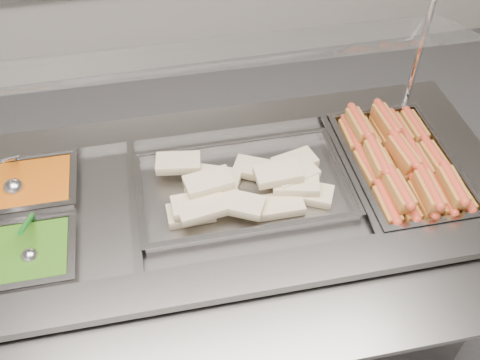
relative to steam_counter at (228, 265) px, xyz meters
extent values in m
cube|color=gray|center=(0.00, 0.00, -0.01)|extent=(1.77, 0.77, 0.85)
cube|color=slate|center=(-0.01, -0.34, 0.43)|extent=(1.83, 0.16, 0.03)
cube|color=slate|center=(0.01, 0.34, 0.43)|extent=(1.83, 0.16, 0.03)
cube|color=slate|center=(0.85, -0.02, 0.43)|extent=(0.14, 0.56, 0.03)
cube|color=black|center=(0.00, 0.00, 0.31)|extent=(1.59, 0.59, 0.02)
cube|color=slate|center=(0.42, -0.01, 0.44)|extent=(0.03, 0.55, 0.01)
cube|color=slate|center=(-0.29, 0.01, 0.44)|extent=(0.03, 0.55, 0.01)
cube|color=slate|center=(-0.01, -0.50, 0.39)|extent=(1.76, 0.28, 0.02)
cylinder|color=silver|center=(0.77, 0.30, 0.65)|extent=(0.02, 0.02, 0.43)
cube|color=silver|center=(0.00, 0.20, 0.81)|extent=(1.61, 0.32, 0.08)
cube|color=#B9500A|center=(-0.62, 0.15, 0.40)|extent=(0.28, 0.22, 0.09)
cube|color=#29630F|center=(-0.63, -0.13, 0.40)|extent=(0.28, 0.22, 0.09)
cube|color=#9F5B21|center=(0.48, -0.18, 0.42)|extent=(0.06, 0.15, 0.05)
cylinder|color=red|center=(0.48, -0.18, 0.44)|extent=(0.04, 0.16, 0.03)
cube|color=#9F5B21|center=(0.49, -0.01, 0.42)|extent=(0.05, 0.15, 0.05)
cylinder|color=red|center=(0.49, -0.01, 0.44)|extent=(0.03, 0.16, 0.03)
cube|color=#9F5B21|center=(0.49, 0.16, 0.42)|extent=(0.06, 0.15, 0.05)
cylinder|color=red|center=(0.49, 0.16, 0.44)|extent=(0.04, 0.16, 0.03)
cube|color=#9F5B21|center=(0.54, -0.18, 0.42)|extent=(0.05, 0.15, 0.05)
cylinder|color=red|center=(0.54, -0.18, 0.44)|extent=(0.03, 0.16, 0.03)
cube|color=#9F5B21|center=(0.55, -0.01, 0.42)|extent=(0.06, 0.15, 0.05)
cylinder|color=red|center=(0.55, -0.01, 0.44)|extent=(0.04, 0.16, 0.03)
cube|color=#9F5B21|center=(0.55, 0.16, 0.42)|extent=(0.05, 0.15, 0.05)
cylinder|color=red|center=(0.55, 0.16, 0.44)|extent=(0.03, 0.16, 0.03)
cube|color=#9F5B21|center=(0.60, -0.18, 0.42)|extent=(0.05, 0.15, 0.05)
cylinder|color=red|center=(0.60, -0.18, 0.44)|extent=(0.03, 0.16, 0.03)
cube|color=#9F5B21|center=(0.61, -0.01, 0.42)|extent=(0.05, 0.15, 0.05)
cylinder|color=red|center=(0.61, -0.01, 0.44)|extent=(0.03, 0.16, 0.03)
cube|color=#9F5B21|center=(0.61, 0.16, 0.42)|extent=(0.05, 0.15, 0.05)
cylinder|color=red|center=(0.61, 0.16, 0.44)|extent=(0.03, 0.16, 0.03)
cube|color=#9F5B21|center=(0.67, -0.18, 0.42)|extent=(0.05, 0.15, 0.05)
cylinder|color=red|center=(0.67, -0.18, 0.44)|extent=(0.03, 0.16, 0.03)
cube|color=#9F5B21|center=(0.67, -0.01, 0.42)|extent=(0.06, 0.15, 0.05)
cylinder|color=red|center=(0.67, -0.01, 0.44)|extent=(0.04, 0.16, 0.03)
cube|color=#9F5B21|center=(0.67, 0.16, 0.42)|extent=(0.05, 0.15, 0.05)
cylinder|color=red|center=(0.67, 0.16, 0.44)|extent=(0.03, 0.16, 0.03)
cube|color=#9F5B21|center=(0.73, -0.19, 0.42)|extent=(0.05, 0.15, 0.05)
cylinder|color=red|center=(0.73, -0.19, 0.44)|extent=(0.03, 0.16, 0.03)
cube|color=#9F5B21|center=(0.73, -0.02, 0.42)|extent=(0.05, 0.15, 0.05)
cylinder|color=red|center=(0.73, -0.02, 0.44)|extent=(0.03, 0.16, 0.03)
cube|color=#9F5B21|center=(0.73, 0.16, 0.42)|extent=(0.05, 0.15, 0.05)
cylinder|color=red|center=(0.73, 0.16, 0.44)|extent=(0.03, 0.16, 0.03)
cube|color=#9F5B21|center=(0.52, -0.17, 0.47)|extent=(0.05, 0.15, 0.05)
cylinder|color=red|center=(0.52, -0.17, 0.49)|extent=(0.03, 0.16, 0.03)
cube|color=#9F5B21|center=(0.51, -0.02, 0.47)|extent=(0.06, 0.15, 0.05)
cylinder|color=red|center=(0.51, -0.02, 0.49)|extent=(0.04, 0.16, 0.03)
cube|color=#9F5B21|center=(0.51, 0.16, 0.47)|extent=(0.05, 0.15, 0.05)
cylinder|color=red|center=(0.51, 0.16, 0.49)|extent=(0.03, 0.16, 0.03)
cube|color=#9F5B21|center=(0.61, -0.19, 0.47)|extent=(0.06, 0.15, 0.05)
cylinder|color=red|center=(0.61, -0.19, 0.49)|extent=(0.04, 0.16, 0.03)
cube|color=#9F5B21|center=(0.60, -0.01, 0.47)|extent=(0.06, 0.15, 0.05)
cylinder|color=red|center=(0.60, -0.01, 0.49)|extent=(0.04, 0.16, 0.03)
cube|color=#9F5B21|center=(0.62, 0.16, 0.47)|extent=(0.05, 0.15, 0.05)
cylinder|color=red|center=(0.62, 0.16, 0.49)|extent=(0.03, 0.16, 0.03)
cube|color=#9F5B21|center=(0.69, -0.19, 0.47)|extent=(0.06, 0.15, 0.05)
cylinder|color=red|center=(0.69, -0.19, 0.49)|extent=(0.04, 0.16, 0.03)
cube|color=beige|center=(-0.12, -0.08, 0.43)|extent=(0.15, 0.08, 0.03)
cube|color=beige|center=(-0.05, 0.00, 0.43)|extent=(0.17, 0.13, 0.03)
cube|color=beige|center=(0.26, -0.08, 0.43)|extent=(0.17, 0.14, 0.03)
cube|color=beige|center=(0.12, 0.06, 0.43)|extent=(0.17, 0.14, 0.03)
cube|color=beige|center=(-0.01, 0.05, 0.43)|extent=(0.17, 0.13, 0.03)
cube|color=beige|center=(0.15, -0.11, 0.43)|extent=(0.15, 0.09, 0.03)
cube|color=beige|center=(0.25, 0.07, 0.43)|extent=(0.16, 0.11, 0.03)
cube|color=beige|center=(-0.03, -0.05, 0.43)|extent=(0.17, 0.13, 0.03)
cube|color=beige|center=(0.03, -0.10, 0.46)|extent=(0.17, 0.14, 0.03)
cube|color=beige|center=(0.22, -0.06, 0.46)|extent=(0.16, 0.12, 0.03)
cube|color=beige|center=(0.23, -0.02, 0.46)|extent=(0.16, 0.12, 0.03)
cube|color=beige|center=(-0.13, 0.12, 0.46)|extent=(0.16, 0.11, 0.03)
cube|color=beige|center=(-0.11, -0.08, 0.46)|extent=(0.15, 0.09, 0.03)
cube|color=beige|center=(-0.09, -0.10, 0.46)|extent=(0.16, 0.10, 0.03)
cube|color=beige|center=(0.17, -0.03, 0.49)|extent=(0.15, 0.09, 0.03)
cube|color=beige|center=(-0.06, -0.02, 0.49)|extent=(0.16, 0.10, 0.03)
sphere|color=silver|center=(-0.66, 0.14, 0.44)|extent=(0.07, 0.07, 0.07)
cylinder|color=silver|center=(-0.66, 0.21, 0.50)|extent=(0.01, 0.14, 0.12)
sphere|color=silver|center=(-0.60, -0.15, 0.44)|extent=(0.05, 0.05, 0.05)
cylinder|color=#14741E|center=(-0.60, -0.07, 0.49)|extent=(0.02, 0.14, 0.09)
camera|label=1|loc=(-0.21, -1.16, 1.70)|focal=40.00mm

